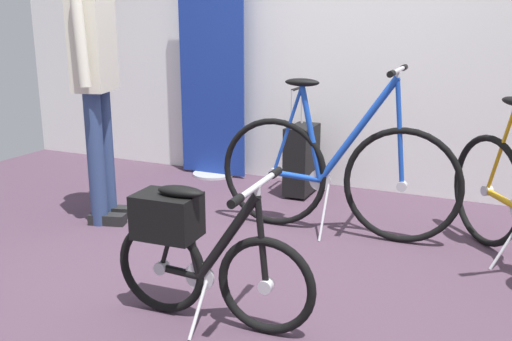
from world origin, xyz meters
name	(u,v)px	position (x,y,z in m)	size (l,w,h in m)	color
ground_plane	(235,276)	(0.00, 0.00, 0.00)	(6.40, 6.40, 0.00)	#473342
back_wall	(348,9)	(0.00, 1.95, 1.40)	(6.40, 0.10, 2.79)	white
floor_banner_stand	(212,78)	(-1.10, 1.75, 0.84)	(0.60, 0.36, 1.86)	#B7B7BC
folding_bike_foreground	(196,248)	(0.05, -0.47, 0.34)	(0.96, 0.53, 0.69)	black
display_bike_right	(335,173)	(0.28, 0.84, 0.40)	(1.54, 0.53, 1.06)	black
visitor_near_wall	(95,62)	(-1.20, 0.42, 1.06)	(0.34, 0.51, 1.81)	navy
rolling_suitcase	(302,159)	(-0.20, 1.54, 0.28)	(0.19, 0.36, 0.83)	black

